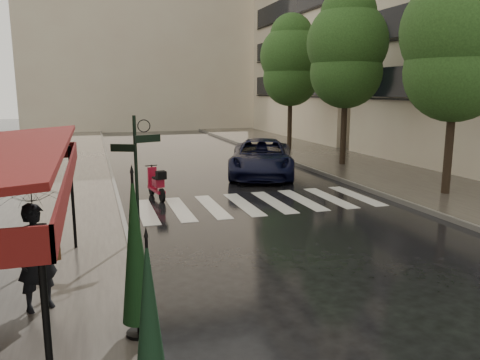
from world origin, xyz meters
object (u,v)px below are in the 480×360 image
parked_car (262,158)px  parasol_front (135,248)px  pedestrian_with_umbrella (33,210)px  scooter (157,184)px  parasol_back (149,315)px

parked_car → parasol_front: size_ratio=2.30×
pedestrian_with_umbrella → scooter: bearing=42.9°
scooter → parasol_front: 9.51m
parasol_front → parasol_back: (0.00, -1.62, -0.24)m
parked_car → pedestrian_with_umbrella: bearing=-104.9°
pedestrian_with_umbrella → parasol_back: (1.45, -2.97, -0.57)m
parked_car → parasol_back: 15.51m
parasol_back → parasol_front: bearing=90.0°
pedestrian_with_umbrella → parked_car: size_ratio=0.44×
scooter → parasol_front: size_ratio=0.66×
parasol_front → pedestrian_with_umbrella: bearing=137.2°
scooter → parasol_back: size_ratio=0.80×
pedestrian_with_umbrella → parasol_back: bearing=-90.7°
scooter → parked_car: 5.88m
parasol_front → parasol_back: 1.64m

